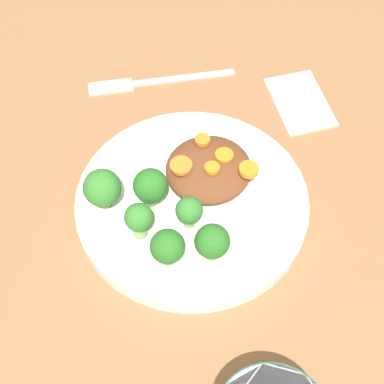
% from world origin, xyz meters
% --- Properties ---
extents(ground_plane, '(4.00, 4.00, 0.00)m').
position_xyz_m(ground_plane, '(0.00, 0.00, 0.00)').
color(ground_plane, '#8C603D').
extents(plate, '(0.28, 0.28, 0.02)m').
position_xyz_m(plate, '(0.00, 0.00, 0.01)').
color(plate, white).
rests_on(plate, ground_plane).
extents(stew_mound, '(0.10, 0.11, 0.03)m').
position_xyz_m(stew_mound, '(0.02, -0.03, 0.04)').
color(stew_mound, brown).
rests_on(stew_mound, plate).
extents(broccoli_floret_0, '(0.04, 0.04, 0.05)m').
position_xyz_m(broccoli_floret_0, '(-0.08, 0.02, 0.05)').
color(broccoli_floret_0, '#7FA85B').
rests_on(broccoli_floret_0, plate).
extents(broccoli_floret_1, '(0.05, 0.05, 0.06)m').
position_xyz_m(broccoli_floret_1, '(0.04, 0.09, 0.05)').
color(broccoli_floret_1, '#759E51').
rests_on(broccoli_floret_1, plate).
extents(broccoli_floret_2, '(0.04, 0.04, 0.06)m').
position_xyz_m(broccoli_floret_2, '(0.02, 0.04, 0.05)').
color(broccoli_floret_2, '#7FA85B').
rests_on(broccoli_floret_2, plate).
extents(broccoli_floret_3, '(0.04, 0.04, 0.05)m').
position_xyz_m(broccoli_floret_3, '(-0.06, 0.06, 0.05)').
color(broccoli_floret_3, '#759E51').
rests_on(broccoli_floret_3, plate).
extents(broccoli_floret_4, '(0.03, 0.03, 0.05)m').
position_xyz_m(broccoli_floret_4, '(-0.01, 0.08, 0.05)').
color(broccoli_floret_4, '#7FA85B').
rests_on(broccoli_floret_4, plate).
extents(broccoli_floret_5, '(0.03, 0.03, 0.05)m').
position_xyz_m(broccoli_floret_5, '(-0.03, 0.02, 0.05)').
color(broccoli_floret_5, '#7FA85B').
rests_on(broccoli_floret_5, plate).
extents(carrot_slice_0, '(0.02, 0.02, 0.01)m').
position_xyz_m(carrot_slice_0, '(0.01, -0.03, 0.06)').
color(carrot_slice_0, orange).
rests_on(carrot_slice_0, stew_mound).
extents(carrot_slice_1, '(0.03, 0.03, 0.01)m').
position_xyz_m(carrot_slice_1, '(0.03, -0.00, 0.06)').
color(carrot_slice_1, orange).
rests_on(carrot_slice_1, stew_mound).
extents(carrot_slice_2, '(0.02, 0.02, 0.00)m').
position_xyz_m(carrot_slice_2, '(0.02, -0.05, 0.05)').
color(carrot_slice_2, orange).
rests_on(carrot_slice_2, stew_mound).
extents(carrot_slice_3, '(0.02, 0.02, 0.01)m').
position_xyz_m(carrot_slice_3, '(0.05, -0.04, 0.06)').
color(carrot_slice_3, orange).
rests_on(carrot_slice_3, stew_mound).
extents(carrot_slice_4, '(0.02, 0.02, 0.01)m').
position_xyz_m(carrot_slice_4, '(-0.02, -0.07, 0.06)').
color(carrot_slice_4, orange).
rests_on(carrot_slice_4, stew_mound).
extents(fork, '(0.09, 0.20, 0.01)m').
position_xyz_m(fork, '(0.22, -0.05, 0.00)').
color(fork, silver).
rests_on(fork, ground_plane).
extents(napkin, '(0.12, 0.10, 0.01)m').
position_xyz_m(napkin, '(0.08, -0.22, 0.00)').
color(napkin, beige).
rests_on(napkin, ground_plane).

